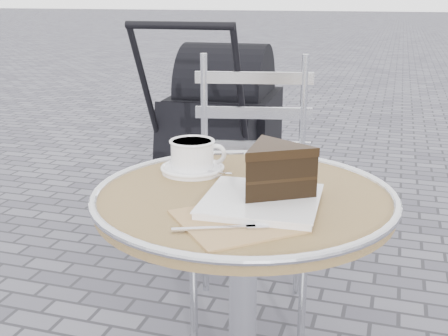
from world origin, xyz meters
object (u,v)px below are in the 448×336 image
(cappuccino_set, at_px, (193,158))
(bistro_chair, at_px, (252,158))
(baby_stroller, at_px, (221,134))
(cafe_table, at_px, (243,256))
(cake_plate_set, at_px, (271,177))

(cappuccino_set, bearing_deg, bistro_chair, 69.35)
(baby_stroller, bearing_deg, cappuccino_set, -78.57)
(cappuccino_set, bearing_deg, cafe_table, -55.70)
(cake_plate_set, bearing_deg, bistro_chair, 104.41)
(cappuccino_set, distance_m, cake_plate_set, 0.30)
(cafe_table, xyz_separation_m, cake_plate_set, (0.07, -0.04, 0.23))
(bistro_chair, height_order, baby_stroller, baby_stroller)
(bistro_chair, relative_size, baby_stroller, 0.90)
(baby_stroller, bearing_deg, cafe_table, -73.64)
(cafe_table, distance_m, bistro_chair, 0.74)
(cappuccino_set, height_order, cake_plate_set, cake_plate_set)
(cafe_table, relative_size, cappuccino_set, 3.85)
(cappuccino_set, height_order, baby_stroller, baby_stroller)
(cappuccino_set, xyz_separation_m, bistro_chair, (0.01, 0.60, -0.17))
(cake_plate_set, xyz_separation_m, bistro_chair, (-0.24, 0.77, -0.19))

